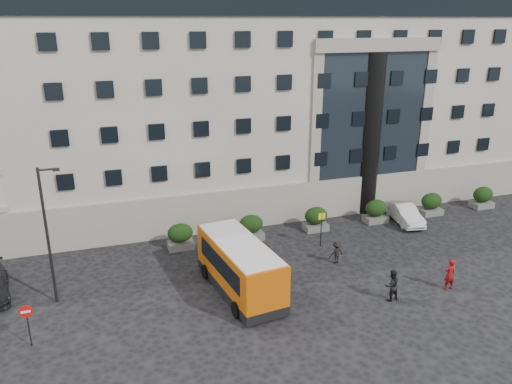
% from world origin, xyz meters
% --- Properties ---
extents(ground, '(120.00, 120.00, 0.00)m').
position_xyz_m(ground, '(0.00, 0.00, 0.00)').
color(ground, black).
rests_on(ground, ground).
extents(civic_building, '(44.00, 24.00, 18.00)m').
position_xyz_m(civic_building, '(6.00, 22.00, 9.00)').
color(civic_building, '#A39C90').
rests_on(civic_building, ground).
extents(entrance_column, '(1.80, 1.80, 13.00)m').
position_xyz_m(entrance_column, '(12.00, 10.30, 6.50)').
color(entrance_column, black).
rests_on(entrance_column, ground).
extents(hedge_a, '(1.80, 1.26, 1.84)m').
position_xyz_m(hedge_a, '(-4.00, 7.80, 0.93)').
color(hedge_a, '#555553').
rests_on(hedge_a, ground).
extents(hedge_b, '(1.80, 1.26, 1.84)m').
position_xyz_m(hedge_b, '(1.20, 7.80, 0.93)').
color(hedge_b, '#555553').
rests_on(hedge_b, ground).
extents(hedge_c, '(1.80, 1.26, 1.84)m').
position_xyz_m(hedge_c, '(6.40, 7.80, 0.93)').
color(hedge_c, '#555553').
rests_on(hedge_c, ground).
extents(hedge_d, '(1.80, 1.26, 1.84)m').
position_xyz_m(hedge_d, '(11.60, 7.80, 0.93)').
color(hedge_d, '#555553').
rests_on(hedge_d, ground).
extents(hedge_e, '(1.80, 1.26, 1.84)m').
position_xyz_m(hedge_e, '(16.80, 7.80, 0.93)').
color(hedge_e, '#555553').
rests_on(hedge_e, ground).
extents(hedge_f, '(1.80, 1.26, 1.84)m').
position_xyz_m(hedge_f, '(22.00, 7.80, 0.93)').
color(hedge_f, '#555553').
rests_on(hedge_f, ground).
extents(street_lamp, '(1.16, 0.18, 8.00)m').
position_xyz_m(street_lamp, '(-11.94, 3.00, 4.37)').
color(street_lamp, '#262628').
rests_on(street_lamp, ground).
extents(bus_stop_sign, '(0.50, 0.08, 2.52)m').
position_xyz_m(bus_stop_sign, '(5.50, 5.00, 1.73)').
color(bus_stop_sign, '#262628').
rests_on(bus_stop_sign, ground).
extents(no_entry_sign, '(0.64, 0.16, 2.32)m').
position_xyz_m(no_entry_sign, '(-13.00, -1.04, 1.65)').
color(no_entry_sign, '#262628').
rests_on(no_entry_sign, ground).
extents(minibus, '(3.55, 7.79, 3.14)m').
position_xyz_m(minibus, '(-1.70, 0.82, 1.73)').
color(minibus, '#C25509').
rests_on(minibus, ground).
extents(red_truck, '(3.53, 6.12, 3.11)m').
position_xyz_m(red_truck, '(-11.92, 14.72, 1.59)').
color(red_truck, maroon).
rests_on(red_truck, ground).
extents(parked_car_d, '(3.27, 5.92, 1.57)m').
position_xyz_m(parked_car_d, '(-13.45, 14.62, 0.78)').
color(parked_car_d, black).
rests_on(parked_car_d, ground).
extents(white_taxi, '(2.20, 4.66, 1.47)m').
position_xyz_m(white_taxi, '(13.73, 7.00, 0.74)').
color(white_taxi, silver).
rests_on(white_taxi, ground).
extents(pedestrian_a, '(0.73, 0.50, 1.95)m').
position_xyz_m(pedestrian_a, '(10.22, -2.80, 0.98)').
color(pedestrian_a, maroon).
rests_on(pedestrian_a, ground).
extents(pedestrian_b, '(0.95, 0.75, 1.89)m').
position_xyz_m(pedestrian_b, '(6.25, -2.81, 0.94)').
color(pedestrian_b, black).
rests_on(pedestrian_b, ground).
extents(pedestrian_c, '(1.07, 0.72, 1.53)m').
position_xyz_m(pedestrian_c, '(5.37, 2.34, 0.76)').
color(pedestrian_c, black).
rests_on(pedestrian_c, ground).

